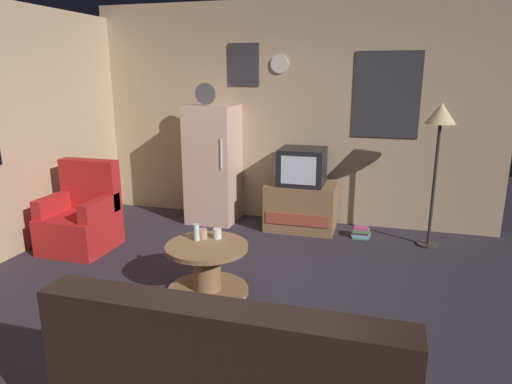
{
  "coord_description": "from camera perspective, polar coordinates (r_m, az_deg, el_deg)",
  "views": [
    {
      "loc": [
        1.21,
        -3.29,
        1.9
      ],
      "look_at": [
        0.02,
        0.9,
        0.75
      ],
      "focal_mm": 31.98,
      "sensor_mm": 36.0,
      "label": 1
    }
  ],
  "objects": [
    {
      "name": "wine_glass",
      "position": [
        4.07,
        -7.45,
        -5.0
      ],
      "size": [
        0.05,
        0.05,
        0.15
      ],
      "primitive_type": "cylinder",
      "color": "silver",
      "rests_on": "coffee_table"
    },
    {
      "name": "crt_tv",
      "position": [
        5.53,
        5.8,
        3.21
      ],
      "size": [
        0.54,
        0.51,
        0.44
      ],
      "color": "black",
      "rests_on": "tv_stand"
    },
    {
      "name": "mug_ceramic_tan",
      "position": [
        4.12,
        -6.65,
        -5.19
      ],
      "size": [
        0.08,
        0.08,
        0.09
      ],
      "primitive_type": "cylinder",
      "color": "tan",
      "rests_on": "coffee_table"
    },
    {
      "name": "armchair",
      "position": [
        5.38,
        -20.95,
        -3.11
      ],
      "size": [
        0.68,
        0.68,
        0.96
      ],
      "color": "red",
      "rests_on": "ground_plane"
    },
    {
      "name": "fridge",
      "position": [
        5.9,
        -5.36,
        3.52
      ],
      "size": [
        0.6,
        0.62,
        1.77
      ],
      "color": "beige",
      "rests_on": "ground_plane"
    },
    {
      "name": "mug_ceramic_white",
      "position": [
        4.11,
        -4.87,
        -5.2
      ],
      "size": [
        0.08,
        0.08,
        0.09
      ],
      "primitive_type": "cylinder",
      "color": "silver",
      "rests_on": "coffee_table"
    },
    {
      "name": "standing_lamp",
      "position": [
        5.24,
        22.04,
        7.8
      ],
      "size": [
        0.32,
        0.32,
        1.59
      ],
      "color": "#332D28",
      "rests_on": "ground_plane"
    },
    {
      "name": "coffee_table",
      "position": [
        4.07,
        -6.11,
        -9.55
      ],
      "size": [
        0.72,
        0.72,
        0.45
      ],
      "color": "#8E6642",
      "rests_on": "ground_plane"
    },
    {
      "name": "tv_stand",
      "position": [
        5.65,
        5.63,
        -1.85
      ],
      "size": [
        0.84,
        0.53,
        0.58
      ],
      "color": "#8E6642",
      "rests_on": "ground_plane"
    },
    {
      "name": "wall_with_art",
      "position": [
        5.88,
        4.15,
        9.71
      ],
      "size": [
        5.2,
        0.12,
        2.76
      ],
      "color": "tan",
      "rests_on": "ground_plane"
    },
    {
      "name": "book_stack",
      "position": [
        5.55,
        13.02,
        -4.96
      ],
      "size": [
        0.22,
        0.18,
        0.13
      ],
      "color": "#559A9B",
      "rests_on": "ground_plane"
    },
    {
      "name": "ground_plane",
      "position": [
        3.99,
        -3.89,
        -13.72
      ],
      "size": [
        12.0,
        12.0,
        0.0
      ],
      "primitive_type": "plane",
      "color": "#2D2833"
    }
  ]
}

